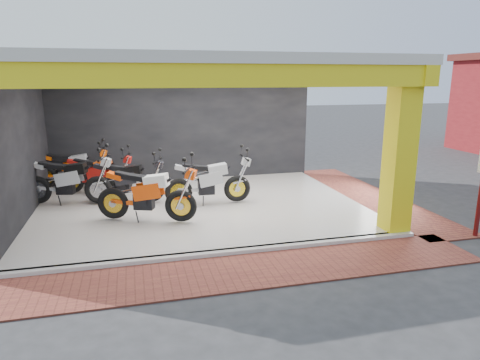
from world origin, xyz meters
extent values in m
plane|color=#2D2D30|center=(0.00, 0.00, 0.00)|extent=(80.00, 80.00, 0.00)
cube|color=silver|center=(0.00, 2.00, 0.05)|extent=(8.00, 6.00, 0.10)
cube|color=beige|center=(0.00, 2.00, 3.60)|extent=(8.40, 6.40, 0.20)
cube|color=black|center=(0.00, 5.10, 1.75)|extent=(8.20, 0.20, 3.50)
cube|color=black|center=(-4.10, 2.00, 1.75)|extent=(0.20, 6.20, 3.50)
cube|color=yellow|center=(3.75, -0.75, 1.75)|extent=(0.50, 0.50, 3.50)
cube|color=yellow|center=(0.00, -1.00, 3.30)|extent=(8.40, 0.30, 0.40)
cube|color=yellow|center=(4.00, 2.00, 3.30)|extent=(0.30, 6.40, 0.40)
cube|color=silver|center=(0.00, -1.02, 0.05)|extent=(8.00, 0.20, 0.10)
cube|color=brown|center=(0.00, -1.80, 0.01)|extent=(9.00, 1.40, 0.03)
cube|color=brown|center=(4.80, 2.00, 0.01)|extent=(1.40, 7.00, 0.03)
camera|label=1|loc=(-1.60, -8.37, 3.27)|focal=32.00mm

